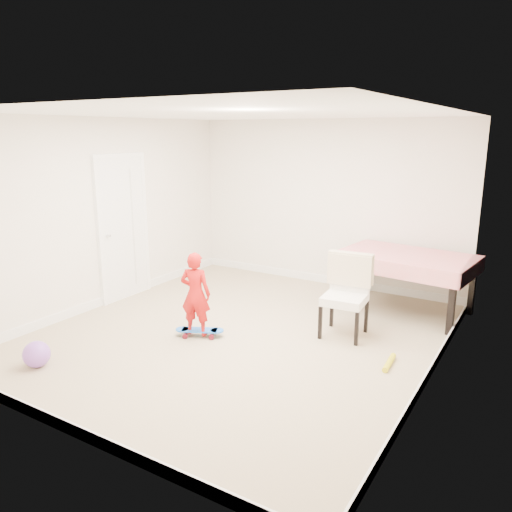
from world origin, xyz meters
The scene contains 17 objects.
ground centered at (0.00, 0.00, 0.00)m, with size 5.00×5.00×0.00m, color tan.
ceiling centered at (0.00, 0.00, 2.58)m, with size 4.50×5.00×0.04m, color white.
wall_back centered at (0.00, 2.48, 1.30)m, with size 4.50×0.04×2.60m, color silver.
wall_front centered at (0.00, -2.48, 1.30)m, with size 4.50×0.04×2.60m, color silver.
wall_left centered at (-2.23, 0.00, 1.30)m, with size 0.04×5.00×2.60m, color silver.
wall_right centered at (2.23, 0.00, 1.30)m, with size 0.04×5.00×2.60m, color silver.
door centered at (-2.22, 0.30, 1.02)m, with size 0.10×0.94×2.11m, color white.
baseboard_back centered at (0.00, 2.49, 0.06)m, with size 4.50×0.02×0.12m, color white.
baseboard_front centered at (0.00, -2.49, 0.06)m, with size 4.50×0.02×0.12m, color white.
baseboard_left centered at (-2.24, 0.00, 0.06)m, with size 0.02×5.00×0.12m, color white.
baseboard_right centered at (2.24, 0.00, 0.06)m, with size 0.02×5.00×0.12m, color white.
dining_table centered at (1.49, 1.82, 0.41)m, with size 1.72×1.08×0.81m, color red, non-canonical shape.
dining_chair centered at (1.09, 0.60, 0.50)m, with size 0.54×0.62×0.99m, color beige, non-canonical shape.
skateboard centered at (-0.38, -0.33, 0.04)m, with size 0.58×0.21×0.09m, color blue, non-canonical shape.
child centered at (-0.40, -0.35, 0.51)m, with size 0.37×0.24×1.01m, color red.
balloon centered at (-1.34, -1.86, 0.14)m, with size 0.28×0.28×0.28m, color #8D53C7.
foam_toy centered at (1.81, 0.09, 0.03)m, with size 0.06×0.06×0.40m, color yellow.
Camera 1 is at (3.12, -4.78, 2.40)m, focal length 35.00 mm.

